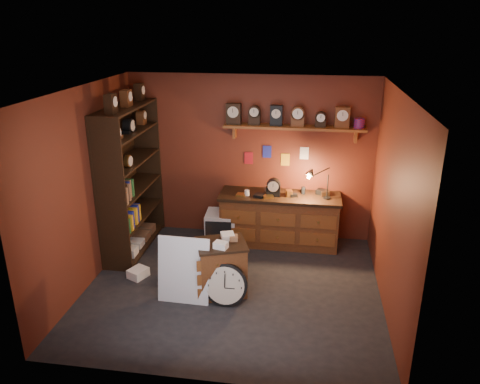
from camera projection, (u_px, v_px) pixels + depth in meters
name	position (u px, v px, depth m)	size (l,w,h in m)	color
floor	(233.00, 287.00, 6.49)	(4.00, 4.00, 0.00)	black
room_shell	(237.00, 167.00, 5.98)	(4.02, 3.62, 2.71)	maroon
shelving_unit	(128.00, 174.00, 7.21)	(0.47, 1.60, 2.58)	black
workbench	(279.00, 217.00, 7.62)	(1.94, 0.66, 1.36)	brown
low_cabinet	(222.00, 266.00, 6.25)	(0.79, 0.73, 0.82)	brown
big_round_clock	(225.00, 285.00, 6.02)	(0.57, 0.18, 0.57)	black
white_panel	(185.00, 299.00, 6.21)	(0.68, 0.03, 0.91)	silver
mini_fridge	(221.00, 227.00, 7.75)	(0.52, 0.54, 0.51)	silver
floor_box_a	(176.00, 272.00, 6.73)	(0.27, 0.23, 0.17)	#8E5F3E
floor_box_b	(138.00, 273.00, 6.73)	(0.22, 0.26, 0.13)	white
floor_box_c	(193.00, 258.00, 7.12)	(0.22, 0.18, 0.17)	#8E5F3E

